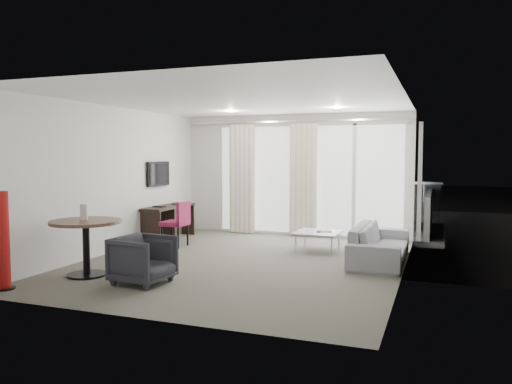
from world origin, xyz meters
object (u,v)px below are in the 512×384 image
(desk_chair, at_px, (175,224))
(tub_armchair, at_px, (143,260))
(desk, at_px, (169,223))
(round_table, at_px, (86,248))
(rattan_chair_b, at_px, (388,214))
(sofa, at_px, (380,243))
(rattan_chair_a, at_px, (355,210))
(red_lamp, at_px, (3,241))
(coffee_table, at_px, (318,241))

(desk_chair, height_order, tub_armchair, desk_chair)
(desk, height_order, desk_chair, desk_chair)
(round_table, distance_m, tub_armchair, 1.01)
(tub_armchair, xyz_separation_m, rattan_chair_b, (2.65, 5.84, 0.07))
(sofa, xyz_separation_m, rattan_chair_a, (-1.05, 4.07, 0.08))
(red_lamp, distance_m, sofa, 5.56)
(desk, xyz_separation_m, round_table, (0.48, -3.14, 0.06))
(red_lamp, bearing_deg, sofa, 38.03)
(tub_armchair, bearing_deg, rattan_chair_a, -10.51)
(tub_armchair, distance_m, rattan_chair_b, 6.41)
(sofa, bearing_deg, round_table, 122.51)
(round_table, relative_size, coffee_table, 1.29)
(rattan_chair_b, bearing_deg, rattan_chair_a, 130.96)
(desk_chair, relative_size, red_lamp, 0.67)
(desk, height_order, rattan_chair_b, rattan_chair_b)
(rattan_chair_b, bearing_deg, tub_armchair, -121.51)
(rattan_chair_a, distance_m, rattan_chair_b, 1.16)
(round_table, height_order, rattan_chair_a, round_table)
(coffee_table, height_order, sofa, sofa)
(desk_chair, xyz_separation_m, coffee_table, (2.66, 0.49, -0.25))
(desk_chair, bearing_deg, rattan_chair_a, 56.63)
(desk_chair, xyz_separation_m, rattan_chair_b, (3.63, 3.26, -0.04))
(red_lamp, xyz_separation_m, coffee_table, (3.22, 3.94, -0.46))
(rattan_chair_a, relative_size, rattan_chair_b, 0.97)
(rattan_chair_a, bearing_deg, sofa, -60.31)
(red_lamp, relative_size, coffee_table, 1.63)
(coffee_table, bearing_deg, red_lamp, -129.24)
(red_lamp, bearing_deg, rattan_chair_a, 66.08)
(round_table, bearing_deg, desk_chair, 89.22)
(desk_chair, bearing_deg, desk, 128.94)
(tub_armchair, relative_size, coffee_table, 0.92)
(desk_chair, bearing_deg, round_table, -89.71)
(desk, distance_m, round_table, 3.18)
(red_lamp, bearing_deg, coffee_table, 50.76)
(desk, height_order, coffee_table, desk)
(desk, relative_size, sofa, 0.73)
(round_table, distance_m, rattan_chair_b, 6.82)
(red_lamp, relative_size, tub_armchair, 1.78)
(desk_chair, xyz_separation_m, red_lamp, (-0.55, -3.45, 0.21))
(desk_chair, relative_size, round_table, 0.86)
(round_table, xyz_separation_m, red_lamp, (-0.52, -0.97, 0.24))
(sofa, bearing_deg, rattan_chair_a, 14.52)
(tub_armchair, distance_m, sofa, 3.82)
(tub_armchair, relative_size, rattan_chair_a, 0.94)
(desk, xyz_separation_m, red_lamp, (-0.04, -4.11, 0.29))
(sofa, xyz_separation_m, rattan_chair_b, (-0.19, 3.29, 0.10))
(round_table, bearing_deg, rattan_chair_a, 66.76)
(desk, distance_m, tub_armchair, 3.55)
(desk_chair, relative_size, rattan_chair_b, 1.10)
(desk_chair, bearing_deg, red_lamp, -98.04)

